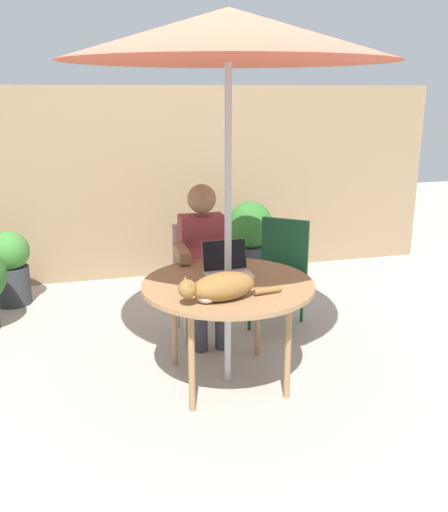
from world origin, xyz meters
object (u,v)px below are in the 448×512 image
at_px(chair_empty, 281,265).
at_px(cat, 220,287).
at_px(potted_plant_by_chair, 250,240).
at_px(patio_table, 228,290).
at_px(chair_occupied, 200,270).
at_px(laptop, 226,264).
at_px(patio_umbrella, 228,36).
at_px(potted_plant_corner, 10,266).
at_px(person_seated, 204,255).

distance_m(chair_empty, cat, 1.41).
distance_m(chair_empty, potted_plant_by_chair, 1.02).
xyz_separation_m(chair_empty, potted_plant_by_chair, (0.05, 1.01, -0.06)).
relative_size(patio_table, chair_occupied, 1.28).
height_order(patio_table, chair_empty, chair_empty).
bearing_deg(cat, patio_table, 66.26).
height_order(chair_empty, potted_plant_by_chair, chair_empty).
bearing_deg(laptop, chair_empty, 45.50).
distance_m(patio_umbrella, laptop, 1.44).
bearing_deg(potted_plant_by_chair, patio_umbrella, -111.42).
distance_m(chair_occupied, chair_empty, 0.68).
relative_size(chair_occupied, potted_plant_corner, 1.29).
bearing_deg(person_seated, patio_umbrella, -90.00).
bearing_deg(cat, potted_plant_corner, 123.32).
bearing_deg(patio_umbrella, patio_table, 0.00).
bearing_deg(chair_empty, person_seated, -169.11).
height_order(person_seated, potted_plant_corner, person_seated).
relative_size(person_seated, cat, 1.87).
relative_size(chair_occupied, cat, 1.35).
bearing_deg(chair_occupied, potted_plant_by_chair, 53.70).
bearing_deg(patio_table, person_seated, 90.00).
bearing_deg(potted_plant_corner, chair_empty, -24.76).
xyz_separation_m(patio_umbrella, chair_empty, (0.67, 0.83, -1.68)).
relative_size(patio_table, cat, 1.72).
bearing_deg(patio_umbrella, potted_plant_corner, 129.72).
height_order(chair_occupied, person_seated, person_seated).
bearing_deg(patio_table, patio_umbrella, 0.00).
distance_m(potted_plant_by_chair, potted_plant_corner, 2.27).
distance_m(chair_empty, potted_plant_corner, 2.45).
bearing_deg(potted_plant_corner, laptop, -46.54).
relative_size(chair_empty, potted_plant_corner, 1.29).
xyz_separation_m(chair_empty, person_seated, (-0.67, -0.13, 0.17)).
height_order(patio_table, laptop, laptop).
distance_m(laptop, potted_plant_corner, 2.33).
bearing_deg(cat, chair_empty, 54.50).
xyz_separation_m(patio_table, laptop, (0.04, 0.19, 0.11)).
xyz_separation_m(chair_occupied, laptop, (0.04, -0.67, 0.25)).
distance_m(laptop, potted_plant_by_chair, 1.82).
xyz_separation_m(chair_occupied, cat, (-0.13, -1.15, 0.27)).
bearing_deg(chair_occupied, patio_table, -90.00).
height_order(patio_table, chair_occupied, chair_occupied).
height_order(potted_plant_by_chair, potted_plant_corner, potted_plant_by_chair).
bearing_deg(patio_table, potted_plant_corner, 129.72).
height_order(chair_occupied, potted_plant_corner, chair_occupied).
relative_size(cat, potted_plant_corner, 0.96).
bearing_deg(chair_empty, patio_umbrella, -128.99).
bearing_deg(person_seated, potted_plant_by_chair, 57.64).
height_order(cat, potted_plant_corner, cat).
bearing_deg(potted_plant_corner, patio_umbrella, -50.28).
height_order(chair_occupied, laptop, laptop).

